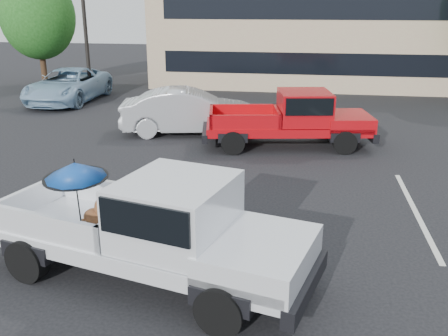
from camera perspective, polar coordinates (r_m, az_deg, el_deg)
The scene contains 10 objects.
ground at distance 10.13m, azimuth 6.26°, elevation -8.34°, with size 90.00×90.00×0.00m, color black.
stripe_left at distance 12.40m, azimuth -7.19°, elevation -3.15°, with size 0.12×5.00×0.01m, color silver.
stripe_right at distance 12.23m, azimuth 21.03°, elevation -4.63°, with size 0.12×5.00×0.01m, color silver.
motel_building at distance 30.09m, azimuth 12.78°, elevation 15.60°, with size 20.40×8.40×6.30m.
tree_left at distance 29.73m, azimuth -20.51°, elevation 15.90°, with size 3.96×3.96×6.02m.
tree_back at distance 33.51m, azimuth 19.81°, elevation 17.34°, with size 4.68×4.68×7.11m.
silver_pickup at distance 8.34m, azimuth -6.89°, elevation -6.50°, with size 6.00×3.33×2.06m.
red_pickup at distance 16.40m, azimuth 8.54°, elevation 5.82°, with size 5.75×2.81×1.81m.
silver_sedan at distance 17.98m, azimuth -3.96°, elevation 6.48°, with size 1.69×4.85×1.60m, color #ABAFB3.
blue_suv at distance 24.85m, azimuth -17.37°, elevation 8.99°, with size 2.54×5.50×1.53m, color #82A6C3.
Camera 1 is at (0.35, -9.03, 4.58)m, focal length 40.00 mm.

